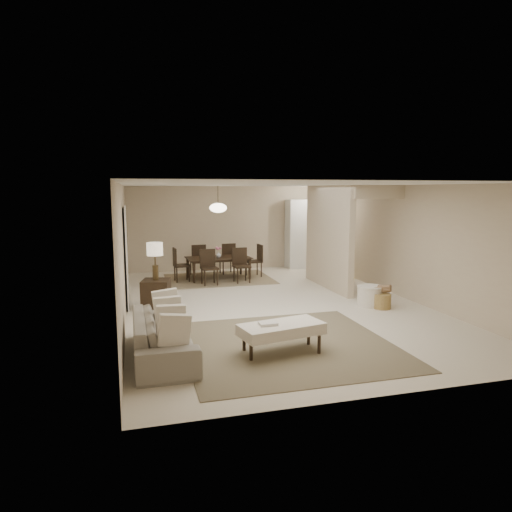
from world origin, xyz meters
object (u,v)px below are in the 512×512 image
object	(u,v)px
round_pouf	(370,296)
wicker_basket	(382,301)
pantry_cabinet	(306,234)
dining_table	(219,268)
ottoman_bench	(281,329)
side_table	(156,294)
sofa	(163,336)

from	to	relation	value
round_pouf	wicker_basket	size ratio (longest dim) A/B	1.52
pantry_cabinet	dining_table	bearing A→B (deg)	-158.38
pantry_cabinet	ottoman_bench	size ratio (longest dim) A/B	1.58
side_table	round_pouf	xyz separation A→B (m)	(4.30, -0.97, -0.09)
sofa	side_table	bearing A→B (deg)	-1.23
sofa	dining_table	world-z (taller)	sofa
wicker_basket	sofa	bearing A→B (deg)	-160.56
dining_table	ottoman_bench	bearing A→B (deg)	-96.36
side_table	round_pouf	bearing A→B (deg)	-12.76
pantry_cabinet	wicker_basket	size ratio (longest dim) A/B	5.96
ottoman_bench	round_pouf	bearing A→B (deg)	27.39
side_table	sofa	bearing A→B (deg)	-91.02
sofa	wicker_basket	xyz separation A→B (m)	(4.48, 1.58, -0.16)
pantry_cabinet	round_pouf	bearing A→B (deg)	-95.32
ottoman_bench	dining_table	bearing A→B (deg)	77.05
side_table	ottoman_bench	bearing A→B (deg)	-62.12
sofa	side_table	distance (m)	2.81
ottoman_bench	wicker_basket	xyz separation A→B (m)	(2.79, 1.88, -0.21)
dining_table	sofa	bearing A→B (deg)	-113.46
sofa	dining_table	bearing A→B (deg)	-18.79
sofa	round_pouf	world-z (taller)	sofa
pantry_cabinet	ottoman_bench	bearing A→B (deg)	-114.02
pantry_cabinet	sofa	world-z (taller)	pantry_cabinet
sofa	wicker_basket	bearing A→B (deg)	-70.77
sofa	wicker_basket	size ratio (longest dim) A/B	5.97
ottoman_bench	dining_table	xyz separation A→B (m)	(0.15, 5.79, -0.06)
pantry_cabinet	side_table	size ratio (longest dim) A/B	3.56
dining_table	wicker_basket	bearing A→B (deg)	-60.89
side_table	dining_table	xyz separation A→B (m)	(1.80, 2.68, 0.00)
wicker_basket	ottoman_bench	bearing A→B (deg)	-145.95
sofa	round_pouf	xyz separation A→B (m)	(4.35, 1.84, -0.10)
pantry_cabinet	round_pouf	distance (m)	4.92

